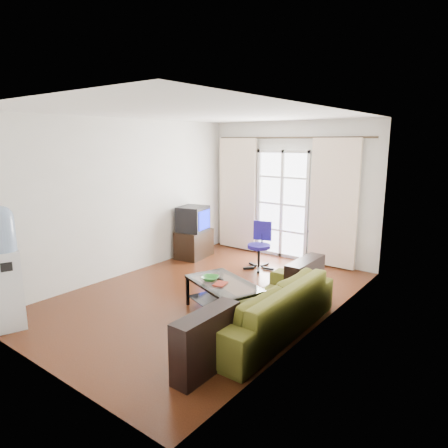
# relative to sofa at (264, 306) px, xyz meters

# --- Properties ---
(floor) EXTENTS (5.20, 5.20, 0.00)m
(floor) POSITION_rel_sofa_xyz_m (-1.32, 0.47, -0.33)
(floor) COLOR #542813
(floor) RESTS_ON ground
(ceiling) EXTENTS (5.20, 5.20, 0.00)m
(ceiling) POSITION_rel_sofa_xyz_m (-1.32, 0.47, 2.37)
(ceiling) COLOR white
(ceiling) RESTS_ON wall_back
(wall_back) EXTENTS (3.60, 0.02, 2.70)m
(wall_back) POSITION_rel_sofa_xyz_m (-1.32, 3.07, 1.02)
(wall_back) COLOR white
(wall_back) RESTS_ON floor
(wall_front) EXTENTS (3.60, 0.02, 2.70)m
(wall_front) POSITION_rel_sofa_xyz_m (-1.32, -2.13, 1.02)
(wall_front) COLOR white
(wall_front) RESTS_ON floor
(wall_left) EXTENTS (0.02, 5.20, 2.70)m
(wall_left) POSITION_rel_sofa_xyz_m (-3.12, 0.47, 1.02)
(wall_left) COLOR white
(wall_left) RESTS_ON floor
(wall_right) EXTENTS (0.02, 5.20, 2.70)m
(wall_right) POSITION_rel_sofa_xyz_m (0.48, 0.47, 1.02)
(wall_right) COLOR white
(wall_right) RESTS_ON floor
(french_door) EXTENTS (1.16, 0.06, 2.15)m
(french_door) POSITION_rel_sofa_xyz_m (-1.47, 3.02, 0.75)
(french_door) COLOR white
(french_door) RESTS_ON wall_back
(curtain_rod) EXTENTS (3.30, 0.04, 0.04)m
(curtain_rod) POSITION_rel_sofa_xyz_m (-1.32, 2.97, 2.05)
(curtain_rod) COLOR #4C3F2D
(curtain_rod) RESTS_ON wall_back
(curtain_left) EXTENTS (0.90, 0.07, 2.35)m
(curtain_left) POSITION_rel_sofa_xyz_m (-2.52, 2.95, 0.87)
(curtain_left) COLOR #FFE9CD
(curtain_left) RESTS_ON curtain_rod
(curtain_right) EXTENTS (0.90, 0.07, 2.35)m
(curtain_right) POSITION_rel_sofa_xyz_m (-0.37, 2.95, 0.87)
(curtain_right) COLOR #FFE9CD
(curtain_right) RESTS_ON curtain_rod
(radiator) EXTENTS (0.64, 0.12, 0.64)m
(radiator) POSITION_rel_sofa_xyz_m (-0.52, 2.97, 0.00)
(radiator) COLOR gray
(radiator) RESTS_ON floor
(sofa) EXTENTS (2.24, 0.90, 0.65)m
(sofa) POSITION_rel_sofa_xyz_m (0.00, 0.00, 0.00)
(sofa) COLOR olive
(sofa) RESTS_ON floor
(coffee_table) EXTENTS (1.26, 0.99, 0.45)m
(coffee_table) POSITION_rel_sofa_xyz_m (-0.70, 0.08, -0.04)
(coffee_table) COLOR silver
(coffee_table) RESTS_ON floor
(bowl) EXTENTS (0.38, 0.38, 0.06)m
(bowl) POSITION_rel_sofa_xyz_m (-0.89, 0.04, 0.15)
(bowl) COLOR #359457
(bowl) RESTS_ON coffee_table
(book) EXTENTS (0.24, 0.27, 0.02)m
(book) POSITION_rel_sofa_xyz_m (-0.76, -0.03, 0.13)
(book) COLOR #B23915
(book) RESTS_ON coffee_table
(remote) EXTENTS (0.15, 0.06, 0.02)m
(remote) POSITION_rel_sofa_xyz_m (-0.84, 0.15, 0.13)
(remote) COLOR black
(remote) RESTS_ON coffee_table
(tv_stand) EXTENTS (0.61, 0.81, 0.55)m
(tv_stand) POSITION_rel_sofa_xyz_m (-2.84, 1.89, -0.05)
(tv_stand) COLOR black
(tv_stand) RESTS_ON floor
(crt_tv) EXTENTS (0.63, 0.64, 0.50)m
(crt_tv) POSITION_rel_sofa_xyz_m (-2.84, 1.84, 0.47)
(crt_tv) COLOR black
(crt_tv) RESTS_ON tv_stand
(task_chair) EXTENTS (0.71, 0.71, 0.86)m
(task_chair) POSITION_rel_sofa_xyz_m (-1.38, 2.06, -0.07)
(task_chair) COLOR black
(task_chair) RESTS_ON floor
(water_cooler) EXTENTS (0.41, 0.41, 1.57)m
(water_cooler) POSITION_rel_sofa_xyz_m (-2.57, -1.88, 0.49)
(water_cooler) COLOR silver
(water_cooler) RESTS_ON floor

